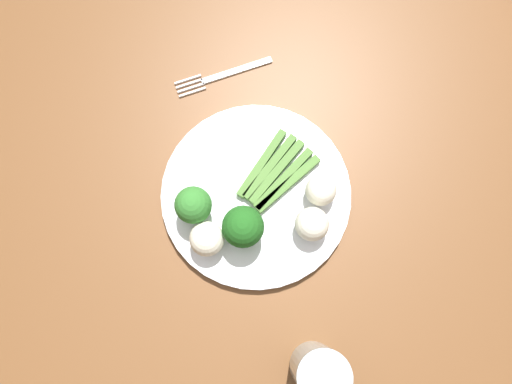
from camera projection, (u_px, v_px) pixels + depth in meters
name	position (u px, v px, depth m)	size (l,w,h in m)	color
ground_plane	(261.00, 247.00, 1.42)	(6.00, 6.00, 0.02)	tan
dining_table	(265.00, 200.00, 0.79)	(1.34, 1.03, 0.73)	brown
plate	(256.00, 194.00, 0.69)	(0.28, 0.28, 0.01)	white
asparagus_bundle	(276.00, 173.00, 0.69)	(0.12, 0.13, 0.01)	#47752D
broccoli_front	(243.00, 227.00, 0.63)	(0.06, 0.06, 0.07)	#4C7F2B
broccoli_near_center	(193.00, 205.00, 0.64)	(0.05, 0.05, 0.06)	#609E3D
cauliflower_front_left	(312.00, 224.00, 0.65)	(0.05, 0.05, 0.05)	white
cauliflower_mid	(321.00, 190.00, 0.66)	(0.05, 0.05, 0.05)	white
cauliflower_back	(207.00, 239.00, 0.64)	(0.05, 0.05, 0.05)	white
fork	(224.00, 75.00, 0.75)	(0.04, 0.17, 0.00)	silver
water_glass	(318.00, 371.00, 0.58)	(0.07, 0.07, 0.12)	silver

